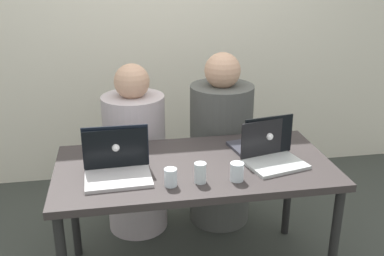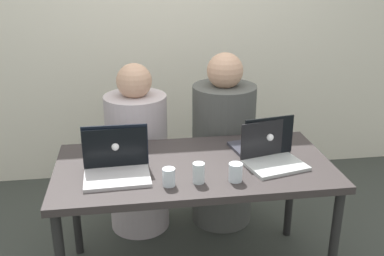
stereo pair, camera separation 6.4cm
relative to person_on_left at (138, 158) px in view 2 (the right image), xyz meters
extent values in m
cube|color=silver|center=(0.29, 0.87, 0.80)|extent=(4.50, 0.10, 2.64)
cube|color=#302B2A|center=(0.29, -0.60, 0.20)|extent=(1.49, 0.75, 0.04)
cylinder|color=black|center=(0.99, -0.92, -0.17)|extent=(0.05, 0.05, 0.69)
cylinder|color=black|center=(-0.40, -0.27, -0.17)|extent=(0.05, 0.05, 0.69)
cylinder|color=black|center=(0.99, -0.27, -0.17)|extent=(0.05, 0.05, 0.69)
cylinder|color=#B6ABAF|center=(0.00, 0.00, -0.04)|extent=(0.50, 0.50, 0.95)
sphere|color=tan|center=(0.00, 0.00, 0.53)|extent=(0.23, 0.23, 0.23)
cylinder|color=#4C4E4B|center=(0.59, 0.00, -0.02)|extent=(0.46, 0.46, 0.99)
sphere|color=tan|center=(0.59, 0.00, 0.58)|extent=(0.24, 0.24, 0.24)
cube|color=#33333E|center=(0.69, -0.45, 0.23)|extent=(0.33, 0.28, 0.02)
cube|color=black|center=(0.71, -0.58, 0.34)|extent=(0.29, 0.06, 0.22)
sphere|color=white|center=(0.71, -0.59, 0.34)|extent=(0.04, 0.04, 0.04)
cube|color=#B0B6B5|center=(0.72, -0.70, 0.23)|extent=(0.35, 0.29, 0.02)
cube|color=black|center=(0.69, -0.59, 0.34)|extent=(0.29, 0.08, 0.20)
sphere|color=white|center=(0.69, -0.57, 0.34)|extent=(0.04, 0.04, 0.04)
cube|color=#B5B3B5|center=(-0.12, -0.72, 0.23)|extent=(0.34, 0.24, 0.02)
cube|color=black|center=(-0.12, -0.60, 0.34)|extent=(0.33, 0.02, 0.21)
sphere|color=white|center=(-0.12, -0.59, 0.34)|extent=(0.04, 0.04, 0.04)
cube|color=silver|center=(-0.12, -0.46, 0.23)|extent=(0.34, 0.25, 0.02)
cube|color=black|center=(-0.12, -0.59, 0.35)|extent=(0.34, 0.01, 0.23)
sphere|color=white|center=(-0.12, -0.61, 0.35)|extent=(0.04, 0.04, 0.04)
cylinder|color=silver|center=(0.28, -0.81, 0.27)|extent=(0.06, 0.06, 0.10)
cylinder|color=silver|center=(0.28, -0.81, 0.25)|extent=(0.05, 0.05, 0.06)
cylinder|color=silver|center=(0.13, -0.82, 0.26)|extent=(0.06, 0.06, 0.09)
cylinder|color=silver|center=(0.13, -0.82, 0.24)|extent=(0.06, 0.06, 0.05)
cylinder|color=silver|center=(0.47, -0.82, 0.26)|extent=(0.07, 0.07, 0.09)
cylinder|color=silver|center=(0.47, -0.82, 0.24)|extent=(0.06, 0.06, 0.05)
camera|label=1|loc=(-0.10, -2.76, 1.27)|focal=42.00mm
camera|label=2|loc=(-0.04, -2.77, 1.27)|focal=42.00mm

